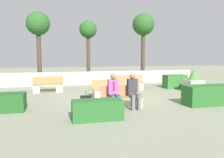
{
  "coord_description": "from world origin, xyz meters",
  "views": [
    {
      "loc": [
        -2.58,
        -9.75,
        2.03
      ],
      "look_at": [
        -0.06,
        0.5,
        0.9
      ],
      "focal_mm": 35.0,
      "sensor_mm": 36.0,
      "label": 1
    }
  ],
  "objects_px": {
    "person_seated_man": "(114,90)",
    "tree_center_right": "(143,27)",
    "bench_front": "(122,100)",
    "bench_back": "(111,91)",
    "bench_left_side": "(129,84)",
    "bench_right_side": "(48,86)",
    "tree_leftmost": "(38,26)",
    "planter_corner_left": "(193,82)",
    "person_seated_woman": "(133,89)",
    "suitcase": "(86,103)",
    "tree_center_left": "(88,32)"
  },
  "relations": [
    {
      "from": "suitcase",
      "to": "tree_leftmost",
      "type": "relative_size",
      "value": 0.15
    },
    {
      "from": "person_seated_man",
      "to": "tree_center_left",
      "type": "height_order",
      "value": "tree_center_left"
    },
    {
      "from": "suitcase",
      "to": "tree_center_right",
      "type": "height_order",
      "value": "tree_center_right"
    },
    {
      "from": "person_seated_woman",
      "to": "person_seated_man",
      "type": "bearing_deg",
      "value": 179.86
    },
    {
      "from": "person_seated_man",
      "to": "bench_left_side",
      "type": "bearing_deg",
      "value": 64.7
    },
    {
      "from": "person_seated_man",
      "to": "tree_center_right",
      "type": "height_order",
      "value": "tree_center_right"
    },
    {
      "from": "bench_back",
      "to": "tree_center_left",
      "type": "height_order",
      "value": "tree_center_left"
    },
    {
      "from": "bench_right_side",
      "to": "person_seated_man",
      "type": "xyz_separation_m",
      "value": [
        2.59,
        -4.66,
        0.43
      ]
    },
    {
      "from": "bench_front",
      "to": "bench_right_side",
      "type": "xyz_separation_m",
      "value": [
        -2.96,
        4.52,
        0.0
      ]
    },
    {
      "from": "tree_center_left",
      "to": "tree_center_right",
      "type": "height_order",
      "value": "tree_center_right"
    },
    {
      "from": "tree_center_left",
      "to": "person_seated_man",
      "type": "bearing_deg",
      "value": -91.55
    },
    {
      "from": "bench_left_side",
      "to": "tree_center_right",
      "type": "relative_size",
      "value": 0.32
    },
    {
      "from": "bench_left_side",
      "to": "tree_center_right",
      "type": "xyz_separation_m",
      "value": [
        2.66,
        4.56,
        4.02
      ]
    },
    {
      "from": "bench_front",
      "to": "bench_right_side",
      "type": "distance_m",
      "value": 5.4
    },
    {
      "from": "person_seated_man",
      "to": "planter_corner_left",
      "type": "xyz_separation_m",
      "value": [
        5.37,
        2.88,
        -0.21
      ]
    },
    {
      "from": "tree_center_left",
      "to": "bench_left_side",
      "type": "bearing_deg",
      "value": -68.08
    },
    {
      "from": "bench_left_side",
      "to": "bench_back",
      "type": "distance_m",
      "value": 2.54
    },
    {
      "from": "bench_front",
      "to": "tree_leftmost",
      "type": "height_order",
      "value": "tree_leftmost"
    },
    {
      "from": "bench_back",
      "to": "suitcase",
      "type": "distance_m",
      "value": 2.68
    },
    {
      "from": "person_seated_woman",
      "to": "suitcase",
      "type": "distance_m",
      "value": 1.88
    },
    {
      "from": "tree_leftmost",
      "to": "suitcase",
      "type": "bearing_deg",
      "value": -74.86
    },
    {
      "from": "bench_right_side",
      "to": "tree_leftmost",
      "type": "relative_size",
      "value": 0.33
    },
    {
      "from": "bench_left_side",
      "to": "planter_corner_left",
      "type": "bearing_deg",
      "value": -15.09
    },
    {
      "from": "person_seated_man",
      "to": "tree_center_right",
      "type": "relative_size",
      "value": 0.25
    },
    {
      "from": "bench_front",
      "to": "planter_corner_left",
      "type": "relative_size",
      "value": 1.28
    },
    {
      "from": "tree_leftmost",
      "to": "tree_center_left",
      "type": "distance_m",
      "value": 3.59
    },
    {
      "from": "person_seated_man",
      "to": "person_seated_woman",
      "type": "relative_size",
      "value": 1.01
    },
    {
      "from": "bench_right_side",
      "to": "tree_center_left",
      "type": "distance_m",
      "value": 6.14
    },
    {
      "from": "bench_front",
      "to": "bench_back",
      "type": "bearing_deg",
      "value": 87.21
    },
    {
      "from": "tree_center_left",
      "to": "person_seated_woman",
      "type": "bearing_deg",
      "value": -86.55
    },
    {
      "from": "person_seated_man",
      "to": "tree_center_right",
      "type": "distance_m",
      "value": 10.7
    },
    {
      "from": "bench_left_side",
      "to": "tree_center_left",
      "type": "bearing_deg",
      "value": 120.68
    },
    {
      "from": "suitcase",
      "to": "tree_leftmost",
      "type": "distance_m",
      "value": 9.56
    },
    {
      "from": "planter_corner_left",
      "to": "tree_leftmost",
      "type": "distance_m",
      "value": 10.99
    },
    {
      "from": "bench_front",
      "to": "planter_corner_left",
      "type": "distance_m",
      "value": 5.71
    },
    {
      "from": "tree_leftmost",
      "to": "bench_right_side",
      "type": "bearing_deg",
      "value": -79.46
    },
    {
      "from": "bench_front",
      "to": "tree_leftmost",
      "type": "distance_m",
      "value": 9.97
    },
    {
      "from": "bench_front",
      "to": "tree_leftmost",
      "type": "bearing_deg",
      "value": 113.6
    },
    {
      "from": "bench_front",
      "to": "person_seated_woman",
      "type": "bearing_deg",
      "value": -18.45
    },
    {
      "from": "person_seated_woman",
      "to": "planter_corner_left",
      "type": "bearing_deg",
      "value": 32.15
    },
    {
      "from": "bench_left_side",
      "to": "person_seated_man",
      "type": "height_order",
      "value": "person_seated_man"
    },
    {
      "from": "person_seated_woman",
      "to": "bench_front",
      "type": "bearing_deg",
      "value": 161.55
    },
    {
      "from": "bench_right_side",
      "to": "tree_leftmost",
      "type": "distance_m",
      "value": 5.51
    },
    {
      "from": "suitcase",
      "to": "tree_center_left",
      "type": "distance_m",
      "value": 9.49
    },
    {
      "from": "suitcase",
      "to": "person_seated_woman",
      "type": "bearing_deg",
      "value": -4.4
    },
    {
      "from": "person_seated_man",
      "to": "bench_right_side",
      "type": "bearing_deg",
      "value": 119.12
    },
    {
      "from": "person_seated_man",
      "to": "person_seated_woman",
      "type": "distance_m",
      "value": 0.77
    },
    {
      "from": "bench_front",
      "to": "bench_left_side",
      "type": "bearing_deg",
      "value": 68.18
    },
    {
      "from": "person_seated_woman",
      "to": "planter_corner_left",
      "type": "distance_m",
      "value": 5.43
    },
    {
      "from": "bench_front",
      "to": "tree_leftmost",
      "type": "relative_size",
      "value": 0.32
    }
  ]
}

